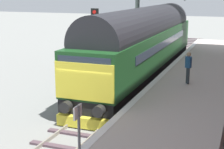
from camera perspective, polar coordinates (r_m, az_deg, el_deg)
The scene contains 7 objects.
ground_plane at distance 16.18m, azimuth -2.68°, elevation -7.19°, with size 140.00×140.00×0.00m, color gray.
track_main at distance 16.16m, azimuth -2.68°, elevation -7.01°, with size 2.50×60.00×0.15m.
station_platform at distance 15.01m, azimuth 10.10°, elevation -7.02°, with size 4.00×44.00×1.01m.
diesel_locomotive at distance 22.80m, azimuth 5.19°, elevation 5.23°, with size 2.74×18.42×4.68m.
signal_post_mid at distance 20.39m, azimuth -2.71°, elevation 5.84°, with size 0.44×0.22×4.71m.
platform_number_sign at distance 9.78m, azimuth -5.44°, elevation -8.03°, with size 0.10×0.44×1.64m.
waiting_passenger at distance 18.47m, azimuth 12.19°, elevation 1.54°, with size 0.45×0.48×1.64m.
Camera 1 is at (6.10, -13.88, 5.66)m, focal length 56.76 mm.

